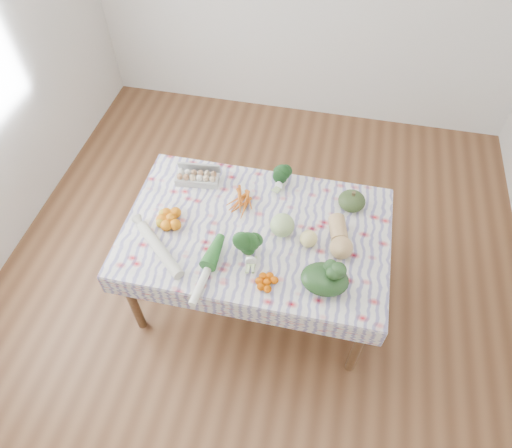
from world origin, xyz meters
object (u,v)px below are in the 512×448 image
kabocha_squash (352,201)px  cabbage (282,225)px  dining_table (256,238)px  egg_carton (197,178)px  grapefruit (309,239)px  butternut_squash (340,236)px

kabocha_squash → cabbage: (-0.40, -0.30, 0.02)m
dining_table → kabocha_squash: kabocha_squash is taller
egg_carton → cabbage: (0.64, -0.31, 0.04)m
egg_carton → grapefruit: size_ratio=2.71×
egg_carton → butternut_squash: (0.99, -0.31, 0.03)m
kabocha_squash → cabbage: cabbage is taller
dining_table → kabocha_squash: (0.56, 0.32, 0.14)m
grapefruit → dining_table: bearing=173.1°
cabbage → grapefruit: 0.18m
grapefruit → cabbage: bearing=163.2°
dining_table → butternut_squash: bearing=0.8°
dining_table → egg_carton: bearing=146.4°
kabocha_squash → cabbage: size_ratio=1.17×
cabbage → grapefruit: (0.17, -0.05, -0.02)m
butternut_squash → cabbage: bearing=166.7°
dining_table → butternut_squash: size_ratio=5.39×
dining_table → egg_carton: 0.58m
kabocha_squash → egg_carton: bearing=180.0°
egg_carton → cabbage: size_ratio=1.94×
cabbage → grapefruit: size_ratio=1.40×
dining_table → kabocha_squash: 0.66m
kabocha_squash → butternut_squash: size_ratio=0.59×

